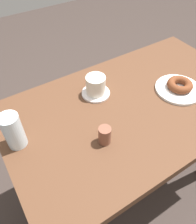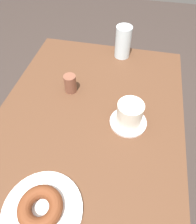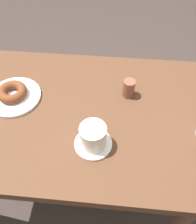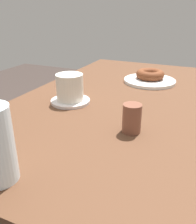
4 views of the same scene
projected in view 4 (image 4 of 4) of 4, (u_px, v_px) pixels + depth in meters
name	position (u px, v px, depth m)	size (l,w,h in m)	color
table	(121.00, 129.00, 0.86)	(1.10, 0.65, 0.75)	#4D2F1E
plate_chocolate_ring	(150.00, 81.00, 0.97)	(0.20, 0.20, 0.01)	white
napkin_chocolate_ring	(150.00, 79.00, 0.97)	(0.13, 0.13, 0.00)	white
donut_chocolate_ring	(150.00, 74.00, 0.96)	(0.11, 0.11, 0.03)	brown
coffee_cup	(70.00, 90.00, 0.75)	(0.12, 0.12, 0.09)	silver
sugar_jar	(132.00, 118.00, 0.58)	(0.05, 0.05, 0.07)	brown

